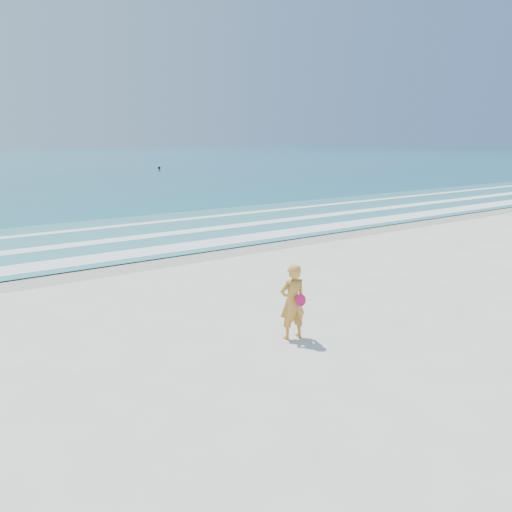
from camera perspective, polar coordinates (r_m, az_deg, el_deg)
ground at (r=11.54m, az=9.37°, el=-8.99°), size 400.00×400.00×0.00m
wet_sand at (r=18.72m, az=-10.14°, el=-0.28°), size 400.00×2.40×0.00m
shallow at (r=23.25m, az=-15.37°, el=2.23°), size 400.00×10.00×0.01m
foam_near at (r=19.87m, az=-11.73°, el=0.60°), size 400.00×1.40×0.01m
foam_mid at (r=22.51m, az=-14.68°, el=1.93°), size 400.00×0.90×0.01m
foam_far at (r=25.59m, az=-17.28°, el=3.11°), size 400.00×0.60×0.01m
buoy at (r=71.77m, az=-11.01°, el=9.87°), size 0.39×0.39×0.39m
woman at (r=11.01m, az=4.20°, el=-5.25°), size 0.67×0.49×1.69m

